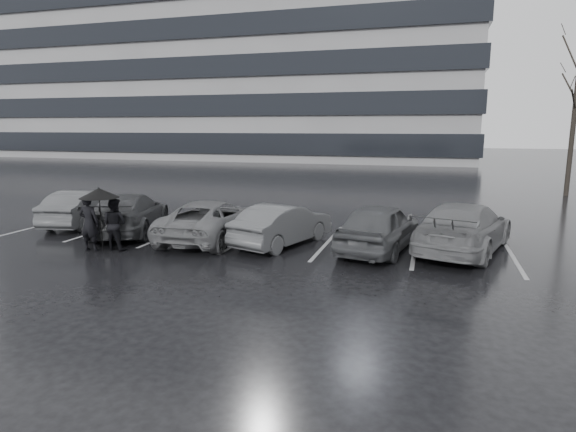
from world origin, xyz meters
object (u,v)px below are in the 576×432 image
(car_west_c, at_px, (129,213))
(car_west_d, at_px, (83,207))
(car_west_a, at_px, (283,224))
(car_east, at_px, (464,227))
(tree_north, at_px, (574,117))
(car_main, at_px, (379,227))
(car_west_b, at_px, (211,220))
(pedestrian_right, at_px, (115,224))
(pedestrian_left, at_px, (89,223))

(car_west_c, height_order, car_west_d, car_west_c)
(car_west_a, bearing_deg, car_west_c, 16.94)
(car_east, distance_m, tree_north, 16.13)
(car_main, bearing_deg, car_west_d, 6.71)
(car_west_b, bearing_deg, car_west_d, -10.49)
(car_west_a, xyz_separation_m, pedestrian_right, (-4.77, -2.12, 0.15))
(car_west_b, relative_size, car_west_c, 0.99)
(car_west_a, bearing_deg, tree_north, -109.56)
(pedestrian_left, bearing_deg, car_west_d, -51.68)
(car_west_d, distance_m, tree_north, 24.99)
(car_west_d, bearing_deg, pedestrian_left, 121.32)
(car_main, relative_size, car_west_b, 0.90)
(pedestrian_left, xyz_separation_m, tree_north, (17.18, 17.66, 3.38))
(car_west_a, xyz_separation_m, car_west_c, (-5.80, 0.12, 0.05))
(pedestrian_left, bearing_deg, tree_north, -137.80)
(car_west_b, bearing_deg, tree_north, -135.27)
(car_west_a, distance_m, car_west_c, 5.80)
(car_main, bearing_deg, car_east, -155.21)
(car_west_c, height_order, pedestrian_right, pedestrian_right)
(car_west_a, height_order, car_west_d, car_west_d)
(car_west_a, distance_m, car_west_d, 8.42)
(car_west_c, xyz_separation_m, car_west_d, (-2.58, 0.72, -0.03))
(car_west_a, relative_size, pedestrian_right, 2.47)
(car_west_c, distance_m, pedestrian_left, 2.58)
(car_east, xyz_separation_m, tree_north, (6.19, 14.48, 3.50))
(car_west_d, bearing_deg, car_east, 169.03)
(pedestrian_left, height_order, pedestrian_right, pedestrian_left)
(pedestrian_left, bearing_deg, car_east, -167.43)
(car_west_d, relative_size, pedestrian_left, 2.38)
(tree_north, bearing_deg, car_west_c, -139.26)
(car_west_d, relative_size, pedestrian_right, 2.54)
(car_west_c, bearing_deg, car_west_d, -33.94)
(car_west_a, relative_size, tree_north, 0.47)
(car_west_c, relative_size, pedestrian_right, 3.02)
(pedestrian_left, bearing_deg, car_west_a, -159.46)
(car_west_c, bearing_deg, tree_north, -157.51)
(pedestrian_right, relative_size, tree_north, 0.19)
(car_west_d, height_order, car_east, car_east)
(car_west_a, xyz_separation_m, car_west_b, (-2.54, -0.02, 0.01))
(car_west_c, height_order, car_east, car_east)
(car_west_c, height_order, pedestrian_left, pedestrian_left)
(car_main, height_order, pedestrian_left, pedestrian_left)
(car_west_d, distance_m, car_east, 13.92)
(car_west_b, xyz_separation_m, car_west_c, (-3.26, 0.13, 0.04))
(pedestrian_left, bearing_deg, pedestrian_right, -157.99)
(car_west_a, relative_size, car_west_d, 0.97)
(car_east, xyz_separation_m, pedestrian_left, (-10.98, -3.18, 0.12))
(car_west_c, xyz_separation_m, car_east, (11.35, 0.63, 0.04))
(car_main, xyz_separation_m, car_west_a, (-3.07, -0.11, -0.08))
(car_west_b, distance_m, pedestrian_right, 3.07)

